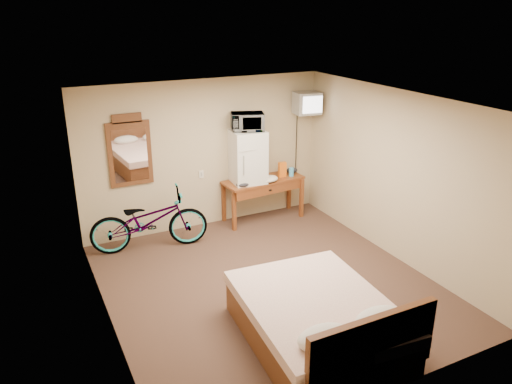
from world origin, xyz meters
TOP-DOWN VIEW (x-y plane):
  - room at (-0.00, 0.00)m, footprint 4.60×4.64m
  - desk at (0.97, 2.00)m, footprint 1.46×0.66m
  - mini_fridge at (0.67, 2.04)m, footprint 0.59×0.57m
  - microwave at (0.67, 2.04)m, footprint 0.62×0.51m
  - snack_bag at (1.32, 2.00)m, footprint 0.14×0.09m
  - blue_cup at (1.49, 1.96)m, footprint 0.09×0.09m
  - cloth_cream at (0.97, 1.87)m, footprint 0.35×0.27m
  - cloth_dark_a at (0.48, 1.85)m, footprint 0.23×0.18m
  - cloth_dark_b at (1.59, 2.11)m, footprint 0.21×0.17m
  - crt_television at (1.80, 2.02)m, footprint 0.48×0.58m
  - wall_mirror at (-1.24, 2.27)m, footprint 0.67×0.04m
  - bicycle at (-1.14, 1.79)m, footprint 1.88×0.92m
  - bed at (-0.09, -1.38)m, footprint 1.65×2.10m

SIDE VIEW (x-z plane):
  - bed at x=-0.09m, z-range -0.16..0.74m
  - bicycle at x=-1.14m, z-range 0.00..0.95m
  - desk at x=0.97m, z-range 0.26..1.01m
  - cloth_dark_a at x=0.48m, z-range 0.75..0.84m
  - cloth_dark_b at x=1.59m, z-range 0.75..0.85m
  - cloth_cream at x=0.97m, z-range 0.75..0.86m
  - blue_cup at x=1.49m, z-range 0.75..0.90m
  - snack_bag at x=1.32m, z-range 0.75..1.01m
  - mini_fridge at x=0.67m, z-range 0.75..1.65m
  - room at x=0.00m, z-range 0.00..2.50m
  - wall_mirror at x=-1.24m, z-range 0.90..2.04m
  - microwave at x=0.67m, z-range 1.65..1.94m
  - crt_television at x=1.80m, z-range 1.82..2.20m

